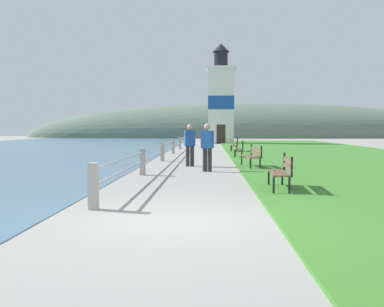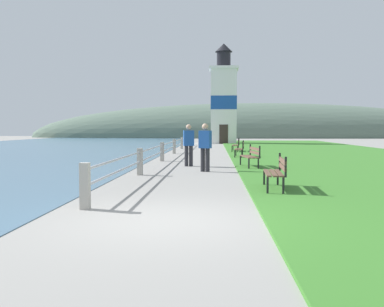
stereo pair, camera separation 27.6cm
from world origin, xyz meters
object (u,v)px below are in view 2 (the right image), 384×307
at_px(park_bench_near, 277,170).
at_px(park_bench_midway, 251,155).
at_px(person_by_railing, 205,146).
at_px(lighthouse, 224,101).
at_px(person_strolling, 189,144).
at_px(park_bench_by_lighthouse, 237,144).
at_px(park_bench_far, 240,148).

distance_m(park_bench_near, park_bench_midway, 6.33).
bearing_deg(person_by_railing, lighthouse, 21.59).
bearing_deg(person_strolling, park_bench_by_lighthouse, -26.72).
height_order(park_bench_near, park_bench_midway, same).
height_order(park_bench_midway, park_bench_by_lighthouse, same).
height_order(park_bench_near, park_bench_far, same).
xyz_separation_m(park_bench_midway, park_bench_far, (-0.06, 6.18, -0.00)).
bearing_deg(person_by_railing, park_bench_by_lighthouse, 16.09).
xyz_separation_m(park_bench_far, park_bench_by_lighthouse, (0.07, 5.50, 0.00)).
distance_m(park_bench_near, park_bench_far, 12.51).
bearing_deg(person_strolling, park_bench_far, -38.33).
bearing_deg(park_bench_midway, person_strolling, -24.26).
distance_m(park_bench_by_lighthouse, lighthouse, 17.23).
bearing_deg(park_bench_near, park_bench_far, -85.58).
bearing_deg(lighthouse, park_bench_by_lighthouse, -88.08).
height_order(park_bench_near, park_bench_by_lighthouse, same).
height_order(park_bench_midway, person_strolling, person_strolling).
relative_size(park_bench_midway, park_bench_by_lighthouse, 0.91).
relative_size(park_bench_near, park_bench_midway, 0.94).
height_order(park_bench_near, lighthouse, lighthouse).
bearing_deg(person_by_railing, park_bench_midway, -26.98).
height_order(park_bench_by_lighthouse, lighthouse, lighthouse).
distance_m(park_bench_midway, person_strolling, 2.72).
bearing_deg(person_strolling, park_bench_near, -172.61).
relative_size(park_bench_midway, person_by_railing, 0.99).
height_order(lighthouse, person_by_railing, lighthouse).
xyz_separation_m(park_bench_midway, lighthouse, (-0.55, 28.43, 4.02)).
bearing_deg(lighthouse, park_bench_midway, -88.89).
bearing_deg(park_bench_by_lighthouse, person_strolling, 81.29).
distance_m(person_strolling, person_by_railing, 2.37).
distance_m(park_bench_midway, park_bench_by_lighthouse, 11.68).
bearing_deg(park_bench_midway, park_bench_near, 83.35).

